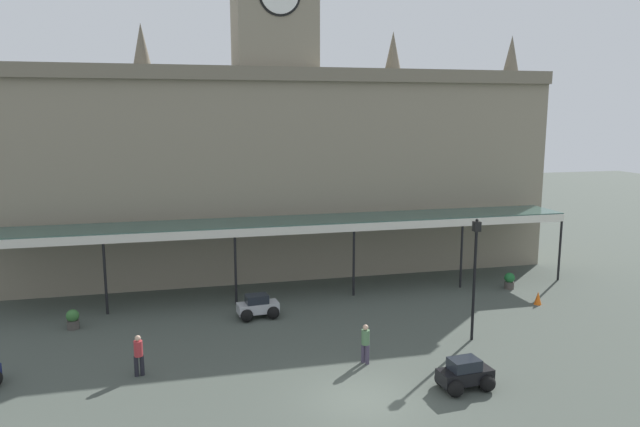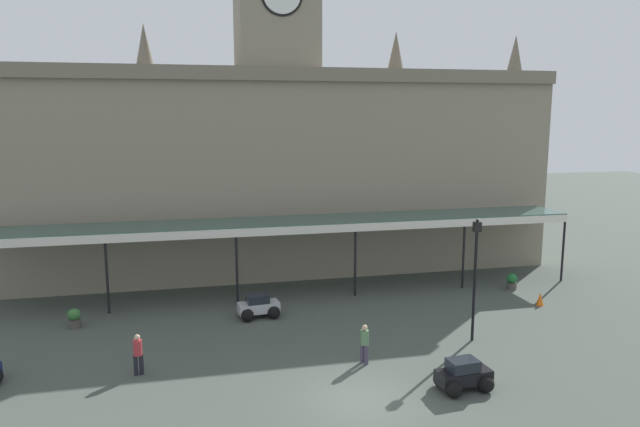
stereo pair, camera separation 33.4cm
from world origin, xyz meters
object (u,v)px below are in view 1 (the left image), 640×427
(car_black_sedan, at_px, (465,376))
(planter_near_kerb, at_px, (73,319))
(victorian_lamppost, at_px, (475,267))
(traffic_cone, at_px, (538,298))
(planter_by_canopy, at_px, (509,281))
(pedestrian_beside_cars, at_px, (139,354))
(car_silver_sedan, at_px, (258,308))
(pedestrian_near_entrance, at_px, (365,342))

(car_black_sedan, xyz_separation_m, planter_near_kerb, (-15.30, 10.11, -0.01))
(victorian_lamppost, height_order, traffic_cone, victorian_lamppost)
(victorian_lamppost, distance_m, planter_by_canopy, 9.42)
(pedestrian_beside_cars, bearing_deg, victorian_lamppost, 1.23)
(pedestrian_beside_cars, bearing_deg, planter_by_canopy, 18.83)
(car_silver_sedan, relative_size, pedestrian_beside_cars, 1.27)
(car_black_sedan, xyz_separation_m, pedestrian_near_entrance, (-2.91, 3.06, 0.41))
(pedestrian_beside_cars, xyz_separation_m, victorian_lamppost, (14.54, 0.31, 2.53))
(pedestrian_beside_cars, distance_m, planter_near_kerb, 6.96)
(car_black_sedan, distance_m, pedestrian_near_entrance, 4.25)
(planter_near_kerb, distance_m, planter_by_canopy, 23.89)
(pedestrian_near_entrance, distance_m, planter_by_canopy, 13.98)
(pedestrian_near_entrance, height_order, planter_by_canopy, pedestrian_near_entrance)
(pedestrian_near_entrance, relative_size, traffic_cone, 2.35)
(pedestrian_beside_cars, bearing_deg, car_silver_sedan, 45.64)
(planter_near_kerb, bearing_deg, pedestrian_near_entrance, -29.65)
(car_black_sedan, bearing_deg, traffic_cone, 43.52)
(car_black_sedan, height_order, traffic_cone, car_black_sedan)
(car_silver_sedan, relative_size, pedestrian_near_entrance, 1.27)
(traffic_cone, bearing_deg, planter_near_kerb, 175.09)
(car_black_sedan, bearing_deg, victorian_lamppost, 59.03)
(car_black_sedan, height_order, pedestrian_beside_cars, pedestrian_beside_cars)
(victorian_lamppost, bearing_deg, traffic_cone, 32.26)
(victorian_lamppost, distance_m, traffic_cone, 7.61)
(traffic_cone, bearing_deg, planter_by_canopy, 88.63)
(pedestrian_beside_cars, xyz_separation_m, planter_by_canopy, (20.49, 6.99, -0.42))
(car_silver_sedan, bearing_deg, pedestrian_near_entrance, -61.43)
(traffic_cone, height_order, planter_near_kerb, planter_near_kerb)
(car_silver_sedan, xyz_separation_m, planter_by_canopy, (15.05, 1.42, -0.01))
(car_silver_sedan, height_order, traffic_cone, car_silver_sedan)
(victorian_lamppost, relative_size, traffic_cone, 7.92)
(car_silver_sedan, xyz_separation_m, traffic_cone, (14.98, -1.54, -0.15))
(car_silver_sedan, height_order, planter_near_kerb, car_silver_sedan)
(car_silver_sedan, bearing_deg, car_black_sedan, -56.02)
(pedestrian_near_entrance, bearing_deg, car_silver_sedan, 118.57)
(planter_near_kerb, bearing_deg, car_silver_sedan, -3.25)
(car_silver_sedan, distance_m, planter_near_kerb, 8.84)
(car_black_sedan, distance_m, traffic_cone, 11.72)
(pedestrian_near_entrance, height_order, traffic_cone, pedestrian_near_entrance)
(pedestrian_near_entrance, bearing_deg, planter_near_kerb, 150.35)
(pedestrian_beside_cars, distance_m, planter_by_canopy, 21.66)
(pedestrian_beside_cars, relative_size, traffic_cone, 2.35)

